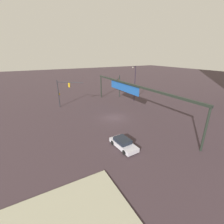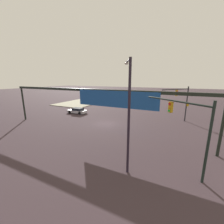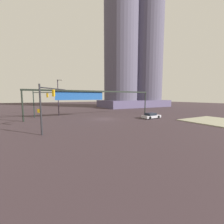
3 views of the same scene
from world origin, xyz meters
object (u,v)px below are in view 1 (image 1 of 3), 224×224
traffic_signal_opposite_side (63,89)px  streetlamp_curved_arm (135,82)px  traffic_signal_near_corner (119,83)px  sedan_car_approaching (123,143)px

traffic_signal_opposite_side → streetlamp_curved_arm: size_ratio=0.70×
traffic_signal_near_corner → traffic_signal_opposite_side: traffic_signal_opposite_side is taller
sedan_car_approaching → traffic_signal_near_corner: bearing=146.5°
traffic_signal_near_corner → traffic_signal_opposite_side: (0.53, -14.96, -0.03)m
traffic_signal_opposite_side → streetlamp_curved_arm: (3.63, 17.10, 0.87)m
traffic_signal_near_corner → sedan_car_approaching: size_ratio=1.40×
traffic_signal_opposite_side → sedan_car_approaching: 21.14m
streetlamp_curved_arm → traffic_signal_opposite_side: bearing=-41.9°
sedan_car_approaching → streetlamp_curved_arm: bearing=136.3°
traffic_signal_near_corner → streetlamp_curved_arm: streetlamp_curved_arm is taller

